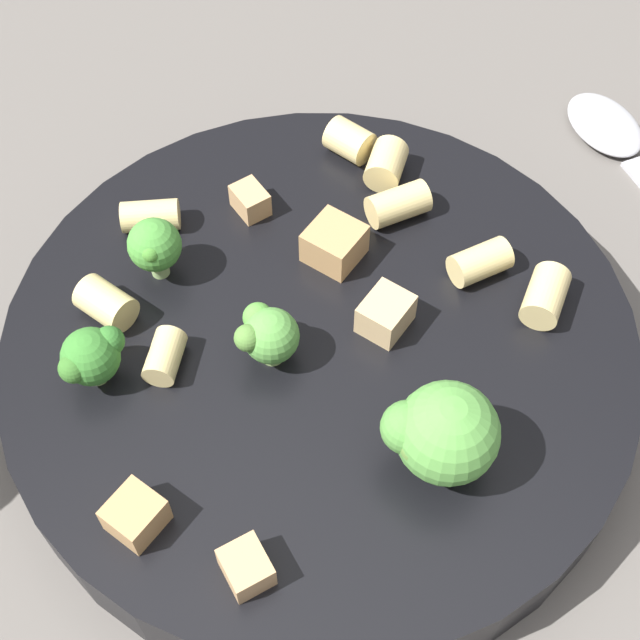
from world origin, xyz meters
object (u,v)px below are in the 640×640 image
Objects in this scene: broccoli_floret_3 at (91,356)px; chicken_chunk_2 at (386,314)px; chicken_chunk_4 at (135,515)px; rigatoni_5 at (386,164)px; rigatoni_4 at (402,206)px; broccoli_floret_0 at (268,335)px; rigatoni_0 at (480,262)px; chicken_chunk_1 at (250,200)px; pasta_bowl at (320,351)px; rigatoni_2 at (350,141)px; spoon at (626,151)px; rigatoni_6 at (545,296)px; broccoli_floret_2 at (155,246)px; chicken_chunk_3 at (246,567)px; rigatoni_1 at (150,216)px; broccoli_floret_1 at (441,433)px; chicken_chunk_0 at (334,244)px; rigatoni_7 at (106,303)px; rigatoni_3 at (165,356)px.

chicken_chunk_2 is at bearing 131.18° from broccoli_floret_3.
rigatoni_5 is at bearing 179.18° from chicken_chunk_4.
broccoli_floret_0 is at bearing -8.92° from rigatoni_4.
broccoli_floret_3 is 0.07m from chicken_chunk_4.
rigatoni_0 is 1.53× the size of chicken_chunk_1.
broccoli_floret_3 is 0.12m from chicken_chunk_2.
pasta_bowl is 13.04× the size of rigatoni_2.
spoon is (-0.10, 0.12, -0.04)m from rigatoni_2.
rigatoni_6 and chicken_chunk_2 have the same top height.
chicken_chunk_3 is (0.10, 0.11, -0.01)m from broccoli_floret_2.
chicken_chunk_2 reaches higher than rigatoni_1.
rigatoni_0 is at bearing 108.09° from rigatoni_1.
broccoli_floret_1 is at bearing -2.94° from spoon.
rigatoni_5 is at bearing 75.74° from rigatoni_2.
broccoli_floret_3 is at bearing -48.82° from chicken_chunk_2.
rigatoni_6 reaches higher than pasta_bowl.
rigatoni_1 is at bearing -73.20° from chicken_chunk_0.
chicken_chunk_4 is at bearing 42.48° from rigatoni_7.
rigatoni_7 is at bearing -34.77° from spoon.
rigatoni_0 is at bearing 173.27° from chicken_chunk_3.
rigatoni_4 reaches higher than spoon.
chicken_chunk_0 is at bearing 125.70° from broccoli_floret_2.
broccoli_floret_2 is 1.20× the size of rigatoni_1.
chicken_chunk_4 is (0.15, -0.00, -0.00)m from chicken_chunk_0.
rigatoni_6 is (-0.04, 0.18, 0.00)m from rigatoni_1.
spoon is (-0.21, 0.08, -0.02)m from pasta_bowl.
rigatoni_3 is 0.93× the size of rigatoni_7.
broccoli_floret_1 reaches higher than rigatoni_4.
broccoli_floret_2 is at bearing -142.77° from rigatoni_3.
rigatoni_2 and chicken_chunk_0 have the same top height.
rigatoni_4 is at bearing -102.86° from rigatoni_6.
rigatoni_4 and chicken_chunk_2 have the same top height.
rigatoni_4 is at bearing 157.28° from rigatoni_3.
pasta_bowl is at bearing -21.59° from spoon.
chicken_chunk_0 is (-0.11, 0.06, -0.01)m from broccoli_floret_3.
rigatoni_1 is 1.48× the size of chicken_chunk_3.
rigatoni_5 is at bearing -167.91° from chicken_chunk_3.
rigatoni_4 is (-0.10, 0.02, -0.01)m from broccoli_floret_0.
broccoli_floret_1 is 2.08× the size of rigatoni_2.
pasta_bowl is 0.11m from chicken_chunk_3.
rigatoni_4 reaches higher than rigatoni_1.
rigatoni_1 is 0.18m from chicken_chunk_3.
rigatoni_5 is 0.98× the size of chicken_chunk_0.
rigatoni_2 reaches higher than rigatoni_1.
pasta_bowl is 0.04m from chicken_chunk_2.
pasta_bowl is 0.22m from spoon.
broccoli_floret_0 is at bearing -43.34° from chicken_chunk_2.
rigatoni_0 is 0.05m from chicken_chunk_2.
broccoli_floret_1 is 0.16m from rigatoni_5.
chicken_chunk_3 is at bearing -9.85° from spoon.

